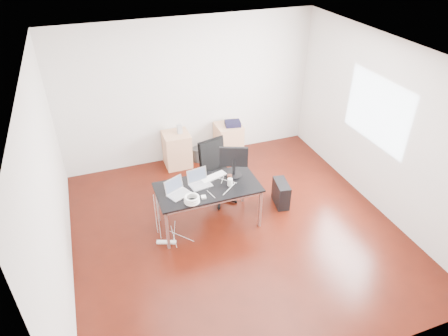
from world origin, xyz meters
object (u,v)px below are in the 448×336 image
object	(u,v)px
filing_cabinet_right	(228,140)
office_chair	(217,169)
filing_cabinet_left	(177,149)
pc_tower	(281,193)
desk	(208,189)

from	to	relation	value
filing_cabinet_right	office_chair	bearing A→B (deg)	-118.42
filing_cabinet_left	pc_tower	bearing A→B (deg)	-53.76
office_chair	pc_tower	bearing A→B (deg)	-43.64
desk	filing_cabinet_right	world-z (taller)	desk
desk	office_chair	size ratio (longest dim) A/B	1.48
desk	filing_cabinet_right	size ratio (longest dim) A/B	2.29
office_chair	pc_tower	world-z (taller)	office_chair
desk	filing_cabinet_left	xyz separation A→B (m)	(-0.02, 1.92, -0.33)
desk	pc_tower	xyz separation A→B (m)	(1.34, 0.06, -0.46)
office_chair	filing_cabinet_right	world-z (taller)	office_chair
filing_cabinet_right	desk	bearing A→B (deg)	-118.97
pc_tower	filing_cabinet_left	bearing A→B (deg)	136.12
office_chair	filing_cabinet_right	distance (m)	1.50
filing_cabinet_right	pc_tower	size ratio (longest dim) A/B	1.56
desk	pc_tower	distance (m)	1.41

